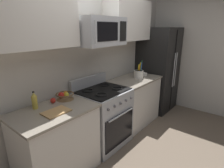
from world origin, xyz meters
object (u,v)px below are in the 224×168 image
Objects in this scene: cutting_board at (56,112)px; refrigerator at (158,70)px; prep_bowl at (144,74)px; range_oven at (103,116)px; apple_loose at (53,100)px; bottle_oil at (34,101)px; microwave at (100,31)px; utensil_crock at (139,74)px; fruit_basket at (65,96)px.

refrigerator is at bearing 1.54° from cutting_board.
range_oven is at bearing 179.70° from prep_bowl.
apple_loose is 0.31× the size of bottle_oil.
microwave is 3.45× the size of bottle_oil.
cutting_board is (-0.14, -0.27, -0.03)m from apple_loose.
apple_loose is (-1.76, 0.21, -0.05)m from utensil_crock.
cutting_board is (-0.90, -0.09, 0.45)m from range_oven.
prep_bowl is at bearing -0.30° from range_oven.
refrigerator is at bearing -1.42° from microwave.
range_oven is 0.78m from fruit_basket.
refrigerator is at bearing -4.23° from apple_loose.
bottle_oil is (-0.23, 0.02, 0.07)m from apple_loose.
refrigerator is at bearing -4.23° from fruit_basket.
cutting_board is 0.32m from bottle_oil.
utensil_crock is 1.77m from apple_loose.
range_oven is at bearing -15.69° from fruit_basket.
utensil_crock reaches higher than fruit_basket.
apple_loose reaches higher than prep_bowl.
utensil_crock is at bearing -174.14° from prep_bowl.
microwave is at bearing -9.59° from bottle_oil.
microwave reaches higher than utensil_crock.
refrigerator is at bearing -4.28° from bottle_oil.
prep_bowl is (2.24, -0.20, -0.07)m from bottle_oil.
range_oven is at bearing 5.80° from cutting_board.
bottle_oil reaches higher than range_oven.
microwave is (-1.86, 0.05, 0.86)m from refrigerator.
bottle_oil reaches higher than apple_loose.
utensil_crock is at bearing -7.03° from fruit_basket.
utensil_crock reaches higher than prep_bowl.
utensil_crock reaches higher than apple_loose.
refrigerator is 2.63m from apple_loose.
microwave is (-0.00, 0.03, 1.31)m from range_oven.
fruit_basket is 0.82× the size of cutting_board.
range_oven reaches higher than cutting_board.
cutting_board is at bearing -72.26° from bottle_oil.
fruit_basket is at bearing 175.77° from refrigerator.
bottle_oil is at bearing 170.41° from microwave.
apple_loose is (-2.62, 0.19, 0.02)m from refrigerator.
cutting_board is at bearing -117.82° from apple_loose.
bottle_oil is (-0.99, 0.17, -0.78)m from microwave.
range_oven is 0.91m from apple_loose.
refrigerator is 5.39× the size of utensil_crock.
range_oven is 3.18× the size of utensil_crock.
prep_bowl is (0.25, 0.03, -0.05)m from utensil_crock.
range_oven is at bearing -89.96° from microwave.
fruit_basket is (-1.59, 0.20, -0.03)m from utensil_crock.
utensil_crock reaches higher than range_oven.
bottle_oil is at bearing 175.20° from apple_loose.
range_oven is 1.92m from refrigerator.
microwave is 5.43× the size of prep_bowl.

